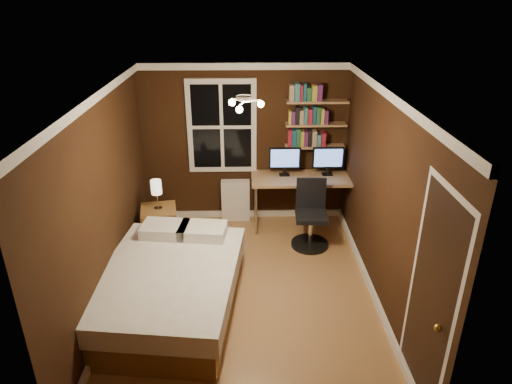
{
  "coord_description": "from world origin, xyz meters",
  "views": [
    {
      "loc": [
        0.01,
        -4.71,
        3.51
      ],
      "look_at": [
        0.14,
        0.45,
        1.18
      ],
      "focal_mm": 32.0,
      "sensor_mm": 36.0,
      "label": 1
    }
  ],
  "objects_px": {
    "bedside_lamp": "(157,195)",
    "desk_lamp": "(357,165)",
    "monitor_left": "(285,161)",
    "office_chair": "(311,221)",
    "nightstand": "(160,227)",
    "desk": "(308,181)",
    "bed": "(170,287)",
    "radiator": "(236,200)",
    "monitor_right": "(328,161)"
  },
  "relations": [
    {
      "from": "bed",
      "to": "bedside_lamp",
      "type": "xyz_separation_m",
      "value": [
        -0.36,
        1.45,
        0.53
      ]
    },
    {
      "from": "bedside_lamp",
      "to": "desk_lamp",
      "type": "relative_size",
      "value": 0.99
    },
    {
      "from": "bed",
      "to": "bedside_lamp",
      "type": "distance_m",
      "value": 1.59
    },
    {
      "from": "nightstand",
      "to": "bed",
      "type": "bearing_deg",
      "value": -86.1
    },
    {
      "from": "desk",
      "to": "office_chair",
      "type": "bearing_deg",
      "value": -92.41
    },
    {
      "from": "desk_lamp",
      "to": "monitor_right",
      "type": "bearing_deg",
      "value": 158.05
    },
    {
      "from": "monitor_right",
      "to": "desk_lamp",
      "type": "height_order",
      "value": "monitor_right"
    },
    {
      "from": "bedside_lamp",
      "to": "office_chair",
      "type": "distance_m",
      "value": 2.24
    },
    {
      "from": "bedside_lamp",
      "to": "monitor_right",
      "type": "relative_size",
      "value": 0.9
    },
    {
      "from": "bedside_lamp",
      "to": "monitor_right",
      "type": "distance_m",
      "value": 2.62
    },
    {
      "from": "radiator",
      "to": "desk_lamp",
      "type": "xyz_separation_m",
      "value": [
        1.84,
        -0.31,
        0.71
      ]
    },
    {
      "from": "radiator",
      "to": "office_chair",
      "type": "distance_m",
      "value": 1.38
    },
    {
      "from": "nightstand",
      "to": "radiator",
      "type": "relative_size",
      "value": 0.9
    },
    {
      "from": "bed",
      "to": "radiator",
      "type": "relative_size",
      "value": 3.33
    },
    {
      "from": "radiator",
      "to": "desk_lamp",
      "type": "height_order",
      "value": "desk_lamp"
    },
    {
      "from": "nightstand",
      "to": "desk_lamp",
      "type": "bearing_deg",
      "value": 0.13
    },
    {
      "from": "radiator",
      "to": "office_chair",
      "type": "bearing_deg",
      "value": -36.71
    },
    {
      "from": "bed",
      "to": "desk",
      "type": "distance_m",
      "value": 2.81
    },
    {
      "from": "nightstand",
      "to": "desk_lamp",
      "type": "relative_size",
      "value": 1.4
    },
    {
      "from": "desk",
      "to": "monitor_right",
      "type": "bearing_deg",
      "value": 16.22
    },
    {
      "from": "bed",
      "to": "nightstand",
      "type": "xyz_separation_m",
      "value": [
        -0.36,
        1.45,
        0.0
      ]
    },
    {
      "from": "bedside_lamp",
      "to": "nightstand",
      "type": "bearing_deg",
      "value": 0.0
    },
    {
      "from": "bed",
      "to": "monitor_left",
      "type": "bearing_deg",
      "value": 61.81
    },
    {
      "from": "nightstand",
      "to": "office_chair",
      "type": "height_order",
      "value": "office_chair"
    },
    {
      "from": "nightstand",
      "to": "desk",
      "type": "xyz_separation_m",
      "value": [
        2.22,
        0.6,
        0.46
      ]
    },
    {
      "from": "nightstand",
      "to": "desk",
      "type": "height_order",
      "value": "desk"
    },
    {
      "from": "monitor_right",
      "to": "nightstand",
      "type": "bearing_deg",
      "value": -164.64
    },
    {
      "from": "bed",
      "to": "nightstand",
      "type": "height_order",
      "value": "bed"
    },
    {
      "from": "desk",
      "to": "monitor_left",
      "type": "distance_m",
      "value": 0.47
    },
    {
      "from": "nightstand",
      "to": "bedside_lamp",
      "type": "height_order",
      "value": "bedside_lamp"
    },
    {
      "from": "nightstand",
      "to": "office_chair",
      "type": "relative_size",
      "value": 0.62
    },
    {
      "from": "desk",
      "to": "monitor_right",
      "type": "relative_size",
      "value": 3.63
    },
    {
      "from": "bed",
      "to": "radiator",
      "type": "xyz_separation_m",
      "value": [
        0.72,
        2.29,
        0.03
      ]
    },
    {
      "from": "radiator",
      "to": "bedside_lamp",
      "type": "bearing_deg",
      "value": -142.48
    },
    {
      "from": "bedside_lamp",
      "to": "radiator",
      "type": "height_order",
      "value": "bedside_lamp"
    },
    {
      "from": "nightstand",
      "to": "monitor_left",
      "type": "xyz_separation_m",
      "value": [
        1.85,
        0.69,
        0.75
      ]
    },
    {
      "from": "monitor_left",
      "to": "office_chair",
      "type": "height_order",
      "value": "monitor_left"
    },
    {
      "from": "desk",
      "to": "desk_lamp",
      "type": "relative_size",
      "value": 3.98
    },
    {
      "from": "bedside_lamp",
      "to": "office_chair",
      "type": "bearing_deg",
      "value": 0.18
    },
    {
      "from": "monitor_left",
      "to": "radiator",
      "type": "bearing_deg",
      "value": 169.57
    },
    {
      "from": "radiator",
      "to": "monitor_right",
      "type": "height_order",
      "value": "monitor_right"
    },
    {
      "from": "office_chair",
      "to": "monitor_left",
      "type": "bearing_deg",
      "value": 119.22
    },
    {
      "from": "radiator",
      "to": "desk",
      "type": "xyz_separation_m",
      "value": [
        1.13,
        -0.23,
        0.43
      ]
    },
    {
      "from": "bed",
      "to": "monitor_right",
      "type": "height_order",
      "value": "monitor_right"
    },
    {
      "from": "bedside_lamp",
      "to": "monitor_left",
      "type": "bearing_deg",
      "value": 20.48
    },
    {
      "from": "office_chair",
      "to": "bedside_lamp",
      "type": "bearing_deg",
      "value": -177.04
    },
    {
      "from": "desk_lamp",
      "to": "office_chair",
      "type": "xyz_separation_m",
      "value": [
        -0.74,
        -0.52,
        -0.67
      ]
    },
    {
      "from": "bed",
      "to": "bedside_lamp",
      "type": "bearing_deg",
      "value": 110.58
    },
    {
      "from": "monitor_left",
      "to": "office_chair",
      "type": "xyz_separation_m",
      "value": [
        0.34,
        -0.69,
        -0.68
      ]
    },
    {
      "from": "desk",
      "to": "office_chair",
      "type": "distance_m",
      "value": 0.72
    }
  ]
}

